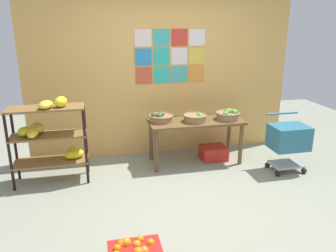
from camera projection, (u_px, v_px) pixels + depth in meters
name	position (u px, v px, depth m)	size (l,w,h in m)	color
ground	(192.00, 202.00, 4.07)	(9.41, 9.41, 0.00)	gray
back_wall_with_art	(163.00, 68.00, 5.26)	(4.21, 0.07, 2.79)	#E0A957
banana_shelf_unit	(50.00, 134.00, 4.42)	(0.97, 0.45, 1.18)	black
display_table	(196.00, 126.00, 5.07)	(1.42, 0.58, 0.67)	brown
fruit_basket_back_right	(161.00, 117.00, 4.97)	(0.36, 0.36, 0.15)	#986D45
fruit_basket_left	(195.00, 118.00, 4.97)	(0.34, 0.34, 0.14)	#947047
fruit_basket_back_left	(228.00, 115.00, 5.07)	(0.35, 0.35, 0.17)	#947250
produce_crate_under_table	(213.00, 153.00, 5.32)	(0.40, 0.32, 0.21)	red
shopping_cart	(288.00, 139.00, 4.80)	(0.52, 0.44, 0.82)	black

